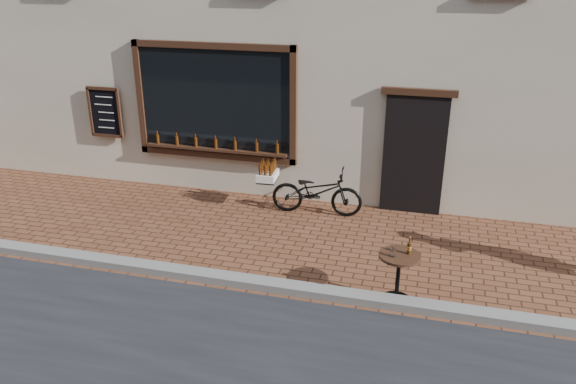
# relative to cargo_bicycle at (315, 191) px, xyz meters

# --- Properties ---
(ground) EXTENTS (90.00, 90.00, 0.00)m
(ground) POSITION_rel_cargo_bicycle_xyz_m (-0.21, -2.90, -0.45)
(ground) COLOR brown
(ground) RESTS_ON ground
(kerb) EXTENTS (90.00, 0.25, 0.12)m
(kerb) POSITION_rel_cargo_bicycle_xyz_m (-0.21, -2.70, -0.39)
(kerb) COLOR slate
(kerb) RESTS_ON ground
(cargo_bicycle) EXTENTS (1.95, 0.68, 0.94)m
(cargo_bicycle) POSITION_rel_cargo_bicycle_xyz_m (0.00, 0.00, 0.00)
(cargo_bicycle) COLOR black
(cargo_bicycle) RESTS_ON ground
(bistro_table) EXTENTS (0.56, 0.56, 0.96)m
(bistro_table) POSITION_rel_cargo_bicycle_xyz_m (1.71, -2.55, 0.07)
(bistro_table) COLOR black
(bistro_table) RESTS_ON ground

